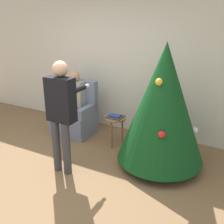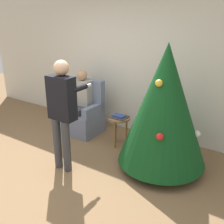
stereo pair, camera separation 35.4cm
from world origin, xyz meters
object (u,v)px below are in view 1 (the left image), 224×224
Objects in this scene: armchair at (75,116)px; side_stool at (115,122)px; christmas_tree at (163,104)px; person_standing at (61,108)px; person_seated at (73,100)px.

armchair reaches higher than side_stool.
armchair is 1.93× the size of side_stool.
armchair is (-1.88, 0.38, -0.66)m from christmas_tree.
armchair is 0.63× the size of person_standing.
side_stool is at bearing 74.09° from person_standing.
christmas_tree reaches higher than armchair.
christmas_tree is 1.15× the size of person_standing.
christmas_tree is at bearing -10.48° from person_seated.
christmas_tree is 1.12m from side_stool.
christmas_tree is 1.48m from person_standing.
person_seated is at bearing 169.52° from christmas_tree.
christmas_tree is 3.51× the size of side_stool.
person_seated reaches higher than side_stool.
person_seated reaches higher than armchair.
armchair is at bearing 90.00° from person_seated.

